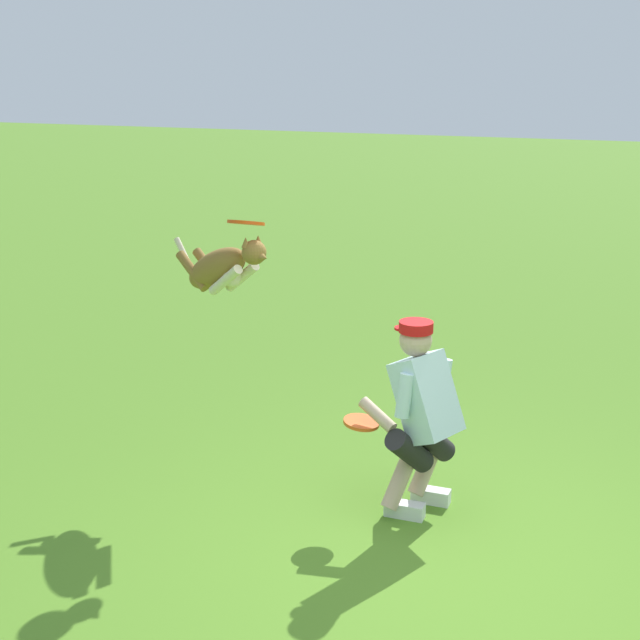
% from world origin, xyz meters
% --- Properties ---
extents(ground_plane, '(60.00, 60.00, 0.00)m').
position_xyz_m(ground_plane, '(0.00, 0.00, 0.00)').
color(ground_plane, '#4F7F24').
extents(person, '(0.69, 0.65, 1.29)m').
position_xyz_m(person, '(0.33, -0.78, 0.70)').
color(person, silver).
rests_on(person, ground_plane).
extents(dog, '(0.99, 0.55, 0.55)m').
position_xyz_m(dog, '(1.90, -1.08, 1.46)').
color(dog, olive).
extents(frisbee_flying, '(0.30, 0.30, 0.09)m').
position_xyz_m(frisbee_flying, '(1.63, -0.94, 1.83)').
color(frisbee_flying, '#DF4510').
extents(frisbee_held, '(0.25, 0.25, 0.06)m').
position_xyz_m(frisbee_held, '(0.71, -0.68, 0.61)').
color(frisbee_held, '#E2561C').
rests_on(frisbee_held, person).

